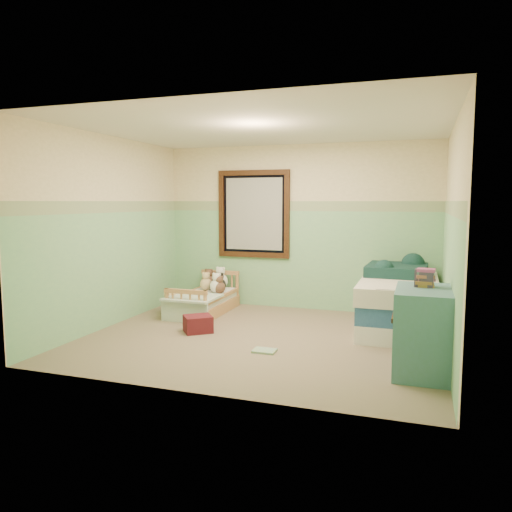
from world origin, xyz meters
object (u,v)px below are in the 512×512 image
(floor_book, at_px, (264,351))
(red_pillow, at_px, (198,324))
(plush_floor_tan, at_px, (170,307))
(plush_floor_cream, at_px, (169,305))
(twin_bed_frame, at_px, (398,320))
(toddler_bed_frame, at_px, (205,307))
(dresser, at_px, (422,331))

(floor_book, bearing_deg, red_pillow, 153.70)
(plush_floor_tan, relative_size, floor_book, 1.07)
(plush_floor_cream, height_order, floor_book, plush_floor_cream)
(twin_bed_frame, height_order, red_pillow, twin_bed_frame)
(toddler_bed_frame, xyz_separation_m, plush_floor_cream, (-0.48, -0.21, 0.04))
(toddler_bed_frame, xyz_separation_m, floor_book, (1.43, -1.55, -0.07))
(floor_book, bearing_deg, toddler_bed_frame, 132.53)
(plush_floor_cream, relative_size, plush_floor_tan, 0.93)
(plush_floor_tan, xyz_separation_m, dresser, (3.44, -1.31, 0.28))
(red_pillow, relative_size, floor_book, 1.34)
(toddler_bed_frame, relative_size, red_pillow, 3.81)
(plush_floor_tan, distance_m, red_pillow, 1.01)
(plush_floor_cream, bearing_deg, twin_bed_frame, 2.59)
(toddler_bed_frame, bearing_deg, plush_floor_tan, -135.37)
(plush_floor_cream, height_order, red_pillow, plush_floor_cream)
(toddler_bed_frame, relative_size, floor_book, 5.11)
(red_pillow, bearing_deg, toddler_bed_frame, 110.35)
(toddler_bed_frame, height_order, floor_book, toddler_bed_frame)
(dresser, relative_size, floor_book, 3.28)
(twin_bed_frame, bearing_deg, floor_book, -132.26)
(plush_floor_tan, bearing_deg, red_pillow, -41.46)
(toddler_bed_frame, distance_m, plush_floor_tan, 0.53)
(twin_bed_frame, bearing_deg, plush_floor_cream, -177.41)
(toddler_bed_frame, height_order, plush_floor_cream, plush_floor_cream)
(toddler_bed_frame, relative_size, dresser, 1.56)
(toddler_bed_frame, distance_m, dresser, 3.51)
(plush_floor_cream, distance_m, red_pillow, 1.19)
(red_pillow, bearing_deg, plush_floor_cream, 136.19)
(dresser, height_order, red_pillow, dresser)
(plush_floor_tan, distance_m, floor_book, 2.16)
(plush_floor_cream, height_order, twin_bed_frame, plush_floor_cream)
(red_pillow, bearing_deg, twin_bed_frame, 22.09)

